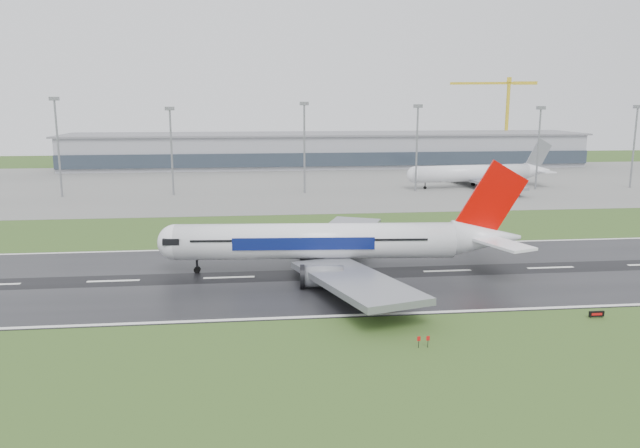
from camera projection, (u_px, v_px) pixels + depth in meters
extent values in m
plane|color=#2E4B1B|center=(447.00, 271.00, 113.51)|extent=(520.00, 520.00, 0.00)
cube|color=black|center=(447.00, 271.00, 113.50)|extent=(400.00, 45.00, 0.10)
cube|color=slate|center=(346.00, 183.00, 235.31)|extent=(400.00, 130.00, 0.08)
cube|color=gray|center=(327.00, 151.00, 292.31)|extent=(240.00, 36.00, 15.00)
cylinder|color=gray|center=(58.00, 150.00, 197.53)|extent=(0.64, 0.64, 30.89)
cylinder|color=gray|center=(172.00, 153.00, 201.64)|extent=(0.64, 0.64, 27.77)
cylinder|color=gray|center=(304.00, 150.00, 206.14)|extent=(0.64, 0.64, 29.35)
cylinder|color=gray|center=(417.00, 150.00, 210.33)|extent=(0.64, 0.64, 28.48)
cylinder|color=gray|center=(538.00, 150.00, 215.02)|extent=(0.64, 0.64, 27.84)
cylinder|color=gray|center=(634.00, 149.00, 218.78)|extent=(0.64, 0.64, 28.20)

